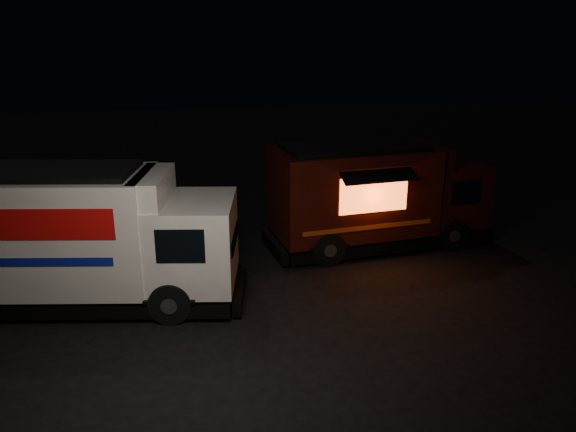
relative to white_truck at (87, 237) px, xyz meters
The scene contains 3 objects.
ground 4.25m from the white_truck, 18.24° to the right, with size 80.00×80.00×0.00m, color black.
white_truck is the anchor object (origin of this frame).
red_truck 9.07m from the white_truck, 14.51° to the left, with size 7.30×2.69×3.40m, color #370E0A, non-canonical shape.
Camera 1 is at (-1.70, -12.91, 6.72)m, focal length 35.00 mm.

